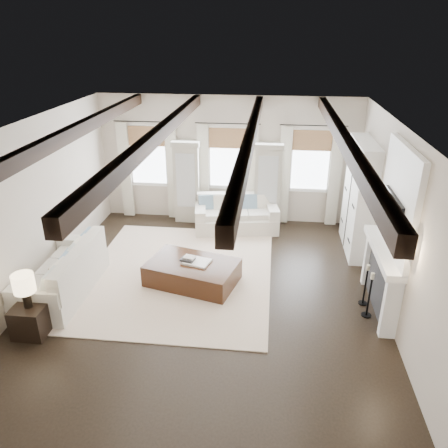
# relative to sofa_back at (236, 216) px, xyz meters

# --- Properties ---
(ground) EXTENTS (7.50, 7.50, 0.00)m
(ground) POSITION_rel_sofa_back_xyz_m (-0.28, -3.11, -0.35)
(ground) COLOR black
(ground) RESTS_ON ground
(room_shell) EXTENTS (6.54, 7.54, 3.22)m
(room_shell) POSITION_rel_sofa_back_xyz_m (0.47, -2.21, 1.54)
(room_shell) COLOR beige
(room_shell) RESTS_ON ground
(area_rug) EXTENTS (3.77, 4.40, 0.02)m
(area_rug) POSITION_rel_sofa_back_xyz_m (-0.98, -2.38, -0.34)
(area_rug) COLOR beige
(area_rug) RESTS_ON ground
(sofa_back) EXTENTS (2.16, 1.24, 0.87)m
(sofa_back) POSITION_rel_sofa_back_xyz_m (0.00, 0.00, 0.00)
(sofa_back) COLOR silver
(sofa_back) RESTS_ON ground
(sofa_left) EXTENTS (1.02, 2.23, 0.95)m
(sofa_left) POSITION_rel_sofa_back_xyz_m (-2.95, -3.29, 0.04)
(sofa_left) COLOR silver
(sofa_left) RESTS_ON ground
(ottoman) EXTENTS (1.93, 1.48, 0.45)m
(ottoman) POSITION_rel_sofa_back_xyz_m (-0.63, -2.66, -0.13)
(ottoman) COLOR black
(ottoman) RESTS_ON ground
(tray) EXTENTS (0.58, 0.50, 0.04)m
(tray) POSITION_rel_sofa_back_xyz_m (-0.54, -2.64, 0.12)
(tray) COLOR white
(tray) RESTS_ON ottoman
(book_lower) EXTENTS (0.30, 0.26, 0.04)m
(book_lower) POSITION_rel_sofa_back_xyz_m (-0.72, -2.64, 0.16)
(book_lower) COLOR #262628
(book_lower) RESTS_ON tray
(book_upper) EXTENTS (0.26, 0.22, 0.03)m
(book_upper) POSITION_rel_sofa_back_xyz_m (-0.69, -2.61, 0.19)
(book_upper) COLOR beige
(book_upper) RESTS_ON book_lower
(side_table_front) EXTENTS (0.53, 0.53, 0.53)m
(side_table_front) POSITION_rel_sofa_back_xyz_m (-2.99, -4.52, -0.09)
(side_table_front) COLOR black
(side_table_front) RESTS_ON ground
(lamp_front) EXTENTS (0.35, 0.35, 0.60)m
(lamp_front) POSITION_rel_sofa_back_xyz_m (-2.99, -4.52, 0.58)
(lamp_front) COLOR black
(lamp_front) RESTS_ON side_table_front
(side_table_back) EXTENTS (0.37, 0.37, 0.55)m
(side_table_back) POSITION_rel_sofa_back_xyz_m (-1.39, 0.53, -0.08)
(side_table_back) COLOR black
(side_table_back) RESTS_ON ground
(lamp_back) EXTENTS (0.33, 0.33, 0.57)m
(lamp_back) POSITION_rel_sofa_back_xyz_m (-1.39, 0.53, 0.58)
(lamp_back) COLOR black
(lamp_back) RESTS_ON side_table_back
(candlestick_near) EXTENTS (0.18, 0.18, 0.87)m
(candlestick_near) POSITION_rel_sofa_back_xyz_m (2.62, -3.39, 0.01)
(candlestick_near) COLOR black
(candlestick_near) RESTS_ON ground
(candlestick_far) EXTENTS (0.17, 0.17, 0.82)m
(candlestick_far) POSITION_rel_sofa_back_xyz_m (2.62, -3.02, -0.01)
(candlestick_far) COLOR black
(candlestick_far) RESTS_ON ground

